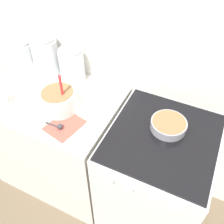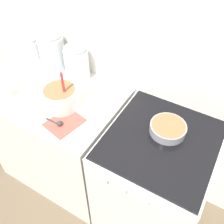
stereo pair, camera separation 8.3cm
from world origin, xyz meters
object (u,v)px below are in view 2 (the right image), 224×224
(stove, at_px, (152,181))
(mixing_bowl, at_px, (61,97))
(storage_jar_left, at_px, (32,52))
(storage_jar_middle, at_px, (53,56))
(storage_jar_right, at_px, (77,66))
(baking_pan, at_px, (168,128))
(tin_can, at_px, (4,92))

(stove, xyz_separation_m, mixing_bowl, (-0.64, -0.06, 0.53))
(storage_jar_left, bearing_deg, stove, -10.82)
(stove, relative_size, storage_jar_middle, 3.27)
(stove, bearing_deg, storage_jar_right, 163.22)
(baking_pan, distance_m, tin_can, 1.03)
(stove, distance_m, storage_jar_right, 0.93)
(baking_pan, bearing_deg, storage_jar_middle, 170.80)
(storage_jar_right, bearing_deg, stove, -16.78)
(baking_pan, bearing_deg, tin_can, -165.46)
(mixing_bowl, height_order, tin_can, mixing_bowl)
(stove, height_order, tin_can, tin_can)
(mixing_bowl, xyz_separation_m, storage_jar_right, (-0.08, 0.28, 0.03))
(storage_jar_left, distance_m, storage_jar_middle, 0.21)
(storage_jar_middle, height_order, storage_jar_right, storage_jar_middle)
(stove, distance_m, tin_can, 1.13)
(mixing_bowl, relative_size, storage_jar_middle, 0.95)
(baking_pan, relative_size, storage_jar_right, 0.83)
(storage_jar_left, relative_size, storage_jar_right, 0.84)
(stove, xyz_separation_m, storage_jar_right, (-0.72, 0.22, 0.56))
(storage_jar_left, xyz_separation_m, tin_can, (0.14, -0.41, -0.04))
(stove, height_order, storage_jar_left, storage_jar_left)
(storage_jar_middle, distance_m, tin_can, 0.42)
(stove, distance_m, storage_jar_middle, 1.11)
(storage_jar_left, xyz_separation_m, storage_jar_right, (0.41, 0.00, 0.02))
(mixing_bowl, relative_size, tin_can, 2.50)
(storage_jar_middle, distance_m, storage_jar_right, 0.21)
(stove, bearing_deg, storage_jar_left, 169.18)
(stove, xyz_separation_m, storage_jar_left, (-1.13, 0.22, 0.54))
(mixing_bowl, bearing_deg, storage_jar_middle, 135.26)
(storage_jar_right, bearing_deg, storage_jar_middle, -180.00)
(mixing_bowl, height_order, storage_jar_middle, storage_jar_middle)
(baking_pan, height_order, tin_can, tin_can)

